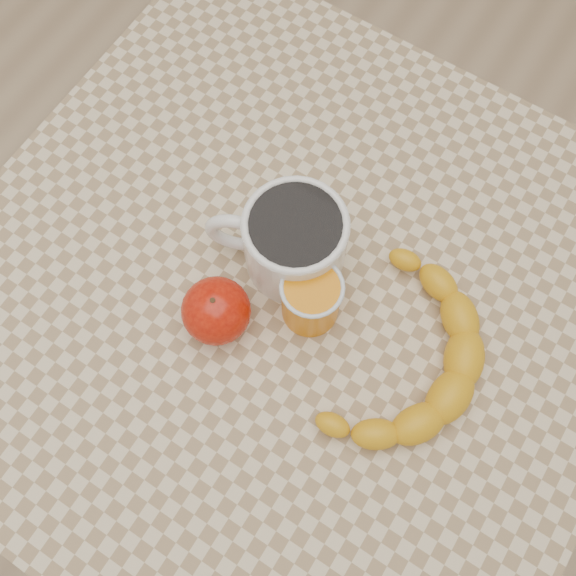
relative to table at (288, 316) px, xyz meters
The scene contains 6 objects.
ground 0.66m from the table, ahead, with size 3.00×3.00×0.00m, color tan.
table is the anchor object (origin of this frame).
coffee_mug 0.15m from the table, 116.69° to the left, with size 0.18×0.15×0.10m.
orange_juice_glass 0.13m from the table, ahead, with size 0.07×0.07×0.08m.
apple 0.15m from the table, 125.19° to the right, with size 0.09×0.09×0.07m.
banana 0.19m from the table, ahead, with size 0.21×0.29×0.05m, color gold, non-canonical shape.
Camera 1 is at (0.14, -0.21, 1.46)m, focal length 40.00 mm.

